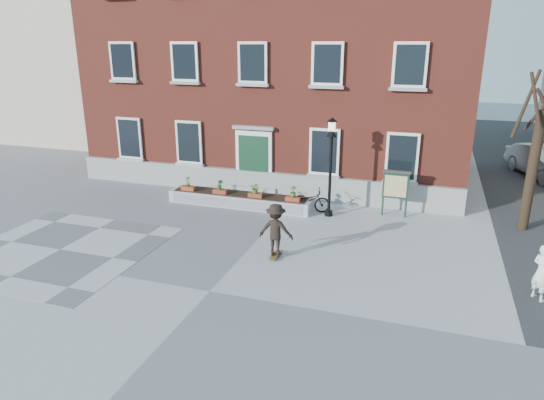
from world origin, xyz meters
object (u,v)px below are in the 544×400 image
(notice_board, at_px, (396,186))
(bicycle, at_px, (307,201))
(lamp_post, at_px, (331,154))
(parked_car, at_px, (544,162))
(bystander, at_px, (542,272))
(skateboarder, at_px, (276,230))

(notice_board, bearing_deg, bicycle, -168.61)
(bicycle, height_order, lamp_post, lamp_post)
(bicycle, height_order, parked_car, parked_car)
(bicycle, xyz_separation_m, bystander, (7.72, -4.81, 0.30))
(lamp_post, bearing_deg, bystander, -34.85)
(bicycle, bearing_deg, lamp_post, -113.28)
(bicycle, bearing_deg, skateboarder, 164.44)
(parked_car, height_order, notice_board, notice_board)
(lamp_post, height_order, notice_board, lamp_post)
(bystander, height_order, skateboarder, skateboarder)
(skateboarder, bearing_deg, parked_car, 53.38)
(skateboarder, bearing_deg, bicycle, 91.83)
(notice_board, xyz_separation_m, skateboarder, (-3.27, -5.18, -0.33))
(parked_car, xyz_separation_m, bystander, (-2.40, -13.74, -0.02))
(parked_car, distance_m, lamp_post, 12.98)
(lamp_post, xyz_separation_m, notice_board, (2.47, 0.78, -1.28))
(bicycle, height_order, notice_board, notice_board)
(bystander, xyz_separation_m, lamp_post, (-6.77, 4.72, 1.74))
(bystander, distance_m, notice_board, 7.00)
(bystander, height_order, notice_board, notice_board)
(parked_car, relative_size, lamp_post, 1.27)
(bystander, distance_m, lamp_post, 8.43)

